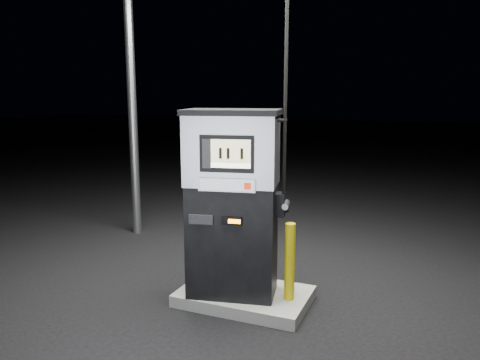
% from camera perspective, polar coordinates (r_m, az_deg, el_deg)
% --- Properties ---
extents(ground, '(80.00, 80.00, 0.00)m').
position_cam_1_polar(ground, '(6.11, 0.56, -14.64)').
color(ground, black).
rests_on(ground, ground).
extents(pump_island, '(1.60, 1.00, 0.15)m').
position_cam_1_polar(pump_island, '(6.08, 0.56, -14.00)').
color(pump_island, '#62625D').
rests_on(pump_island, ground).
extents(fuel_dispenser, '(1.31, 0.89, 4.70)m').
position_cam_1_polar(fuel_dispenser, '(5.63, -0.89, -2.67)').
color(fuel_dispenser, black).
rests_on(fuel_dispenser, pump_island).
extents(bollard_left, '(0.13, 0.13, 0.82)m').
position_cam_1_polar(bollard_left, '(6.20, -5.79, -8.68)').
color(bollard_left, '#C6B00B').
rests_on(bollard_left, pump_island).
extents(bollard_right, '(0.15, 0.15, 0.94)m').
position_cam_1_polar(bollard_right, '(5.68, 6.07, -9.87)').
color(bollard_right, '#C6B00B').
rests_on(bollard_right, pump_island).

